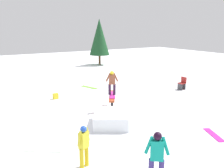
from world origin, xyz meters
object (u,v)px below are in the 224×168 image
(folding_chair, at_px, (182,84))
(pine_tree_far, at_px, (99,37))
(loose_snowboard_magenta, at_px, (214,135))
(rail_feature, at_px, (112,98))
(bystander_yellow, at_px, (84,144))
(bystander_teal, at_px, (157,155))
(backpack_on_snow, at_px, (56,96))
(loose_snowboard_white, at_px, (44,150))
(loose_snowboard_lime, at_px, (89,87))
(main_rider_on_rail, at_px, (112,84))

(folding_chair, bearing_deg, pine_tree_far, 172.69)
(loose_snowboard_magenta, bearing_deg, rail_feature, -134.02)
(bystander_yellow, height_order, pine_tree_far, pine_tree_far)
(bystander_teal, height_order, backpack_on_snow, bystander_teal)
(rail_feature, bearing_deg, loose_snowboard_white, 152.23)
(loose_snowboard_lime, bearing_deg, pine_tree_far, 128.27)
(rail_feature, relative_size, loose_snowboard_lime, 1.31)
(loose_snowboard_magenta, relative_size, folding_chair, 1.49)
(bystander_yellow, relative_size, loose_snowboard_magenta, 1.05)
(loose_snowboard_white, bearing_deg, loose_snowboard_lime, -91.03)
(pine_tree_far, bearing_deg, main_rider_on_rail, 153.91)
(bystander_teal, height_order, loose_snowboard_white, bystander_teal)
(bystander_yellow, distance_m, loose_snowboard_magenta, 5.58)
(bystander_yellow, height_order, loose_snowboard_white, bystander_yellow)
(loose_snowboard_magenta, bearing_deg, main_rider_on_rail, -134.02)
(pine_tree_far, bearing_deg, loose_snowboard_lime, 147.63)
(rail_feature, distance_m, folding_chair, 6.53)
(bystander_teal, xyz_separation_m, loose_snowboard_magenta, (1.19, -4.11, -0.84))
(main_rider_on_rail, xyz_separation_m, loose_snowboard_lime, (5.06, -1.14, -1.41))
(loose_snowboard_lime, xyz_separation_m, folding_chair, (-3.89, -5.28, 0.40))
(main_rider_on_rail, bearing_deg, backpack_on_snow, 56.99)
(backpack_on_snow, bearing_deg, loose_snowboard_white, 66.87)
(loose_snowboard_white, relative_size, backpack_on_snow, 3.91)
(main_rider_on_rail, relative_size, backpack_on_snow, 3.88)
(bystander_teal, bearing_deg, folding_chair, -100.58)
(loose_snowboard_white, bearing_deg, loose_snowboard_magenta, -165.19)
(folding_chair, distance_m, backpack_on_snow, 8.62)
(main_rider_on_rail, height_order, backpack_on_snow, main_rider_on_rail)
(loose_snowboard_lime, bearing_deg, loose_snowboard_white, -55.34)
(main_rider_on_rail, xyz_separation_m, loose_snowboard_magenta, (-4.84, -1.90, -1.41))
(loose_snowboard_lime, distance_m, loose_snowboard_magenta, 9.93)
(bystander_yellow, height_order, bystander_teal, bystander_teal)
(bystander_teal, distance_m, folding_chair, 11.25)
(folding_chair, bearing_deg, loose_snowboard_white, -75.70)
(bystander_teal, distance_m, loose_snowboard_magenta, 4.36)
(bystander_yellow, bearing_deg, rail_feature, 23.49)
(bystander_yellow, relative_size, bystander_teal, 0.90)
(bystander_teal, relative_size, pine_tree_far, 0.30)
(bystander_yellow, xyz_separation_m, folding_chair, (5.45, -10.01, -0.36))
(rail_feature, xyz_separation_m, folding_chair, (1.18, -6.42, -0.25))
(backpack_on_snow, bearing_deg, loose_snowboard_magenta, 113.63)
(rail_feature, distance_m, pine_tree_far, 16.15)
(main_rider_on_rail, distance_m, pine_tree_far, 16.06)
(bystander_yellow, relative_size, loose_snowboard_white, 1.04)
(loose_snowboard_magenta, bearing_deg, folding_chair, 167.62)
(backpack_on_snow, bearing_deg, bystander_teal, 87.30)
(rail_feature, xyz_separation_m, backpack_on_snow, (3.51, 1.88, -0.50))
(folding_chair, height_order, backpack_on_snow, folding_chair)
(loose_snowboard_magenta, distance_m, backpack_on_snow, 9.16)
(rail_feature, relative_size, bystander_teal, 1.27)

